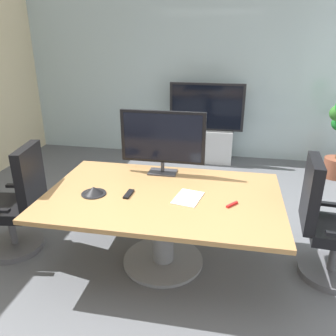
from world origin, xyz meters
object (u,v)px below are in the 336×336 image
at_px(office_chair_left, 18,209).
at_px(office_chair_right, 326,230).
at_px(conference_table, 163,210).
at_px(remote_control, 129,194).
at_px(tv_monitor, 163,139).
at_px(wall_display_unit, 205,136).
at_px(conference_phone, 94,191).

relative_size(office_chair_left, office_chair_right, 1.00).
bearing_deg(office_chair_right, conference_table, 98.79).
bearing_deg(conference_table, office_chair_right, 4.13).
distance_m(conference_table, office_chair_right, 1.44).
distance_m(office_chair_left, remote_control, 1.17).
xyz_separation_m(office_chair_right, tv_monitor, (-1.53, 0.38, 0.62)).
relative_size(tv_monitor, wall_display_unit, 0.64).
distance_m(conference_phone, remote_control, 0.31).
relative_size(conference_table, wall_display_unit, 1.58).
xyz_separation_m(conference_table, office_chair_right, (1.43, 0.10, -0.10)).
relative_size(conference_table, office_chair_right, 1.90).
distance_m(wall_display_unit, remote_control, 2.95).
xyz_separation_m(office_chair_left, conference_phone, (0.83, -0.06, 0.30)).
bearing_deg(conference_table, conference_phone, -169.37).
bearing_deg(wall_display_unit, office_chair_right, -64.78).
height_order(office_chair_right, remote_control, office_chair_right).
bearing_deg(office_chair_right, conference_phone, 100.73).
bearing_deg(conference_table, remote_control, -166.18).
height_order(tv_monitor, wall_display_unit, tv_monitor).
distance_m(conference_table, remote_control, 0.34).
bearing_deg(wall_display_unit, conference_phone, -104.20).
bearing_deg(office_chair_left, wall_display_unit, 142.64).
distance_m(conference_table, office_chair_left, 1.44).
bearing_deg(conference_phone, conference_table, 10.63).
relative_size(office_chair_left, wall_display_unit, 0.83).
xyz_separation_m(office_chair_left, tv_monitor, (1.33, 0.54, 0.62)).
height_order(office_chair_left, office_chair_right, same).
distance_m(office_chair_left, wall_display_unit, 3.29).
bearing_deg(conference_phone, office_chair_right, 6.07).
distance_m(office_chair_right, tv_monitor, 1.69).
relative_size(office_chair_left, conference_phone, 4.95).
bearing_deg(remote_control, conference_phone, -170.00).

